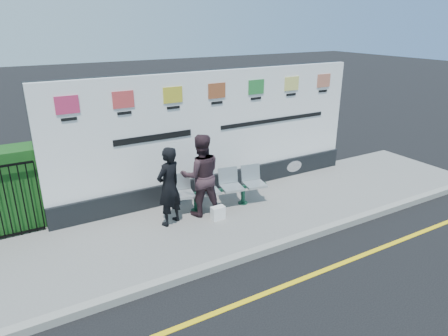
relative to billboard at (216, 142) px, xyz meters
name	(u,v)px	position (x,y,z in m)	size (l,w,h in m)	color
ground	(298,281)	(-0.50, -3.85, -1.42)	(80.00, 80.00, 0.00)	black
pavement	(226,219)	(-0.50, -1.35, -1.36)	(14.00, 3.00, 0.12)	slate
kerb	(265,250)	(-0.50, -2.85, -1.35)	(14.00, 0.18, 0.14)	gray
yellow_line	(298,280)	(-0.50, -3.85, -1.42)	(14.00, 0.10, 0.01)	yellow
billboard	(216,142)	(0.00, 0.00, 0.00)	(8.00, 0.30, 3.00)	black
bench	(220,198)	(-0.37, -0.87, -1.06)	(2.21, 0.57, 0.47)	#ADB4B7
woman_left	(169,186)	(-1.68, -1.04, -0.45)	(0.62, 0.41, 1.71)	black
woman_right	(201,175)	(-0.90, -0.96, -0.38)	(0.90, 0.70, 1.84)	#352229
handbag_brown	(208,186)	(-0.66, -0.82, -0.72)	(0.27, 0.12, 0.21)	black
carrier_bag_white	(218,213)	(-0.71, -1.38, -1.15)	(0.29, 0.18, 0.29)	white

